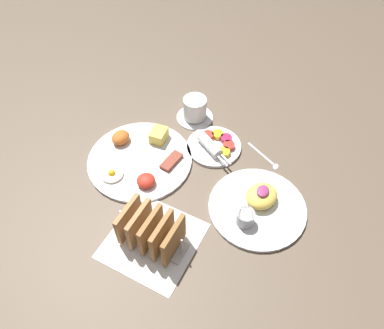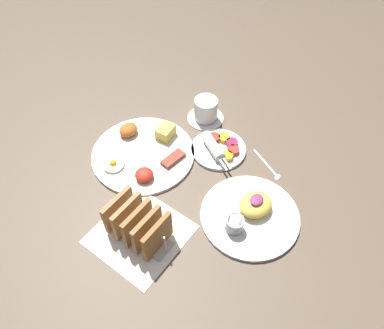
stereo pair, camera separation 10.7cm
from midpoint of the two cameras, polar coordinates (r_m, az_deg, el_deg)
The scene contains 8 objects.
ground_plane at distance 1.06m, azimuth 1.67°, elevation -3.65°, with size 3.00×3.00×0.00m, color brown.
napkin_flat at distance 0.98m, azimuth -4.82°, elevation -10.69°, with size 0.22×0.22×0.00m.
plate_breakfast at distance 1.13m, azimuth -4.75°, elevation 1.76°, with size 0.31×0.31×0.05m.
plate_condiments at distance 1.14m, azimuth 6.91°, elevation 2.30°, with size 0.17×0.17×0.04m.
plate_foreground at distance 1.01m, azimuth 11.86°, elevation -7.51°, with size 0.26×0.26×0.06m.
toast_rack at distance 0.94m, azimuth -5.02°, elevation -9.20°, with size 0.10×0.18×0.10m.
coffee_cup at distance 1.22m, azimuth 4.64°, elevation 8.08°, with size 0.12×0.12×0.08m.
teaspoon at distance 1.13m, azimuth 14.64°, elevation -0.79°, with size 0.07×0.12×0.01m.
Camera 2 is at (-0.49, -0.39, 0.86)m, focal length 35.00 mm.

